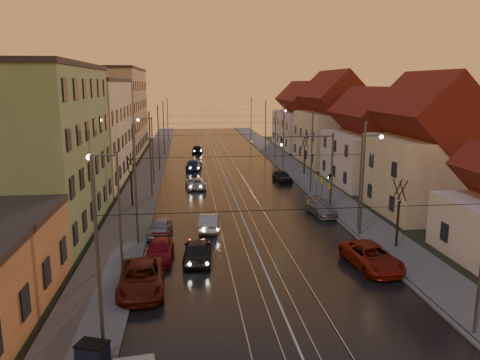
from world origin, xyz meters
name	(u,v)px	position (x,y,z in m)	size (l,w,h in m)	color
ground	(273,290)	(0.00, 0.00, 0.00)	(160.00, 160.00, 0.00)	black
road	(222,168)	(0.00, 40.00, 0.02)	(16.00, 120.00, 0.04)	black
sidewalk_left	(150,169)	(-10.00, 40.00, 0.07)	(4.00, 120.00, 0.15)	#4C4C4C
sidewalk_right	(291,167)	(10.00, 40.00, 0.07)	(4.00, 120.00, 0.15)	#4C4C4C
tram_rail_0	(206,168)	(-2.20, 40.00, 0.06)	(0.06, 120.00, 0.03)	gray
tram_rail_1	(216,168)	(-0.77, 40.00, 0.06)	(0.06, 120.00, 0.03)	gray
tram_rail_2	(227,168)	(0.77, 40.00, 0.06)	(0.06, 120.00, 0.03)	gray
tram_rail_3	(237,168)	(2.20, 40.00, 0.06)	(0.06, 120.00, 0.03)	gray
apartment_left_1	(28,151)	(-17.50, 14.00, 6.50)	(10.00, 18.00, 13.00)	#638555
apartment_left_2	(82,132)	(-17.50, 34.00, 6.00)	(10.00, 20.00, 12.00)	beige
apartment_left_3	(112,112)	(-17.50, 58.00, 7.00)	(10.00, 24.00, 14.00)	tan
house_right_1	(428,154)	(17.00, 15.00, 5.45)	(8.67, 10.20, 10.80)	#B6AC8C
house_right_2	(372,145)	(17.00, 28.00, 4.64)	(9.18, 12.24, 9.20)	beige
house_right_3	(333,124)	(17.00, 43.00, 5.80)	(9.18, 14.28, 11.50)	#B6AC8C
house_right_4	(304,120)	(17.00, 61.00, 5.05)	(9.18, 16.32, 10.00)	beige
catenary_pole_l_0	(98,262)	(-8.60, -6.00, 4.50)	(0.16, 0.16, 9.00)	#595B60
catenary_pole_l_1	(135,185)	(-8.60, 9.00, 4.50)	(0.16, 0.16, 9.00)	#595B60
catenary_pole_r_1	(363,180)	(8.60, 9.00, 4.50)	(0.16, 0.16, 9.00)	#595B60
catenary_pole_l_2	(151,155)	(-8.60, 24.00, 4.50)	(0.16, 0.16, 9.00)	#595B60
catenary_pole_r_2	(312,152)	(8.60, 24.00, 4.50)	(0.16, 0.16, 9.00)	#595B60
catenary_pole_l_3	(159,138)	(-8.60, 39.00, 4.50)	(0.16, 0.16, 9.00)	#595B60
catenary_pole_r_3	(283,137)	(8.60, 39.00, 4.50)	(0.16, 0.16, 9.00)	#595B60
catenary_pole_l_4	(164,128)	(-8.60, 54.00, 4.50)	(0.16, 0.16, 9.00)	#595B60
catenary_pole_r_4	(265,127)	(8.60, 54.00, 4.50)	(0.16, 0.16, 9.00)	#595B60
catenary_pole_l_5	(168,120)	(-8.60, 72.00, 4.50)	(0.16, 0.16, 9.00)	#595B60
catenary_pole_r_5	(251,119)	(8.60, 72.00, 4.50)	(0.16, 0.16, 9.00)	#595B60
street_lamp_0	(114,205)	(-9.10, 2.00, 4.89)	(1.75, 0.32, 8.00)	#595B60
street_lamp_1	(365,173)	(9.10, 10.00, 4.89)	(1.75, 0.32, 8.00)	#595B60
street_lamp_2	(150,144)	(-9.10, 30.00, 4.89)	(1.75, 0.32, 8.00)	#595B60
street_lamp_3	(277,129)	(9.10, 46.00, 4.89)	(1.75, 0.32, 8.00)	#595B60
traffic_light_mast	(322,160)	(7.99, 18.00, 4.60)	(5.30, 0.32, 7.20)	#595B60
bare_tree_0	(131,182)	(-10.20, 20.00, 2.49)	(1.09, 1.09, 5.11)	black
bare_tree_1	(398,215)	(10.20, 6.00, 2.49)	(1.09, 1.09, 5.11)	black
bare_tree_2	(304,156)	(10.40, 34.00, 2.49)	(1.09, 1.09, 5.11)	black
driving_car_0	(197,250)	(-4.26, 5.10, 0.79)	(1.86, 4.62, 1.57)	black
driving_car_1	(209,222)	(-3.13, 11.86, 0.70)	(1.49, 4.28, 1.41)	#ABACB1
driving_car_2	(195,183)	(-3.95, 27.61, 0.61)	(2.04, 4.41, 1.23)	#B5B5B5
driving_car_3	(194,165)	(-3.91, 39.56, 0.72)	(2.03, 4.99, 1.45)	navy
driving_car_4	(197,149)	(-3.04, 55.25, 0.72)	(1.69, 4.20, 1.43)	black
parked_left_1	(141,278)	(-7.60, 0.79, 0.78)	(2.57, 5.58, 1.55)	#5C190F
parked_left_2	(160,250)	(-6.82, 5.70, 0.64)	(1.78, 4.38, 1.27)	maroon
parked_left_3	(160,227)	(-7.05, 10.86, 0.66)	(1.56, 3.87, 1.32)	#9B9BA1
parked_right_0	(372,257)	(6.95, 2.62, 0.76)	(2.51, 5.45, 1.51)	maroon
parked_right_1	(321,208)	(7.26, 15.28, 0.66)	(1.84, 4.53, 1.31)	gray
parked_right_2	(282,176)	(6.65, 30.09, 0.69)	(1.63, 4.04, 1.38)	black
dumpster	(93,357)	(-8.87, -6.92, 0.70)	(1.20, 0.80, 1.10)	black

